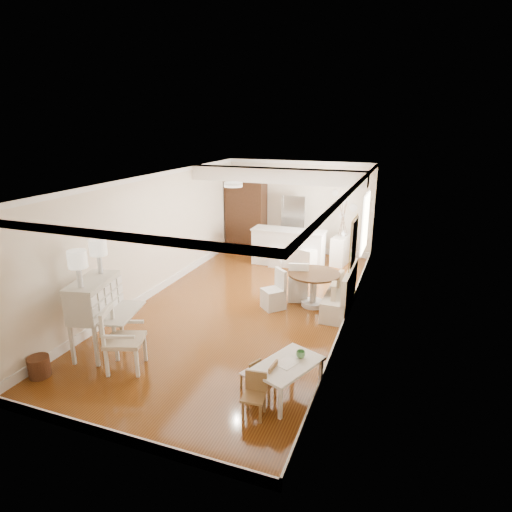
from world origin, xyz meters
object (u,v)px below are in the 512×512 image
Objects in this scene: kids_chair_a at (265,380)px; sideboard at (341,250)px; bar_stool_right at (309,254)px; breakfast_counter at (288,247)px; pantry_cabinet at (246,214)px; gustavian_armchair at (125,339)px; secretary_bureau at (96,316)px; kids_chair_b at (250,373)px; fridge at (305,226)px; slip_chair_far at (298,280)px; dining_table at (313,289)px; kids_table at (287,379)px; slip_chair_near at (273,290)px; bar_stool_left at (276,251)px; wicker_basket at (39,367)px; kids_chair_c at (254,396)px.

sideboard is at bearing -175.08° from kids_chair_a.
breakfast_counter is at bearing 178.66° from bar_stool_right.
gustavian_armchair is at bearing -84.23° from pantry_cabinet.
pantry_cabinet is 2.70× the size of sideboard.
kids_chair_b is (2.91, -0.10, -0.42)m from secretary_bureau.
fridge reaches higher than bar_stool_right.
pantry_cabinet is at bearing -68.65° from slip_chair_far.
secretary_bureau reaches higher than slip_chair_far.
breakfast_counter reaches higher than kids_chair_a.
fridge is (1.17, 7.15, 0.36)m from gustavian_armchair.
dining_table is 0.48m from slip_chair_far.
dining_table reaches higher than kids_table.
secretary_bureau reaches higher than slip_chair_near.
dining_table is 3.80m from fridge.
bar_stool_left is at bearing 124.64° from dining_table.
secretary_bureau is 4.40m from slip_chair_far.
bar_stool_right reaches higher than bar_stool_left.
secretary_bureau is 0.59× the size of pantry_cabinet.
kids_chair_a is at bearing -81.06° from sideboard.
pantry_cabinet is at bearing 86.72° from wicker_basket.
sideboard reaches higher than dining_table.
bar_stool_right reaches higher than slip_chair_near.
pantry_cabinet is at bearing -179.64° from sideboard.
sideboard reaches higher than wicker_basket.
breakfast_counter is (0.97, 6.10, -0.02)m from gustavian_armchair.
breakfast_counter reaches higher than bar_stool_left.
secretary_bureau is 2.65× the size of kids_chair_b.
bar_stool_left is at bearing -76.60° from slip_chair_far.
slip_chair_far reaches higher than bar_stool_left.
secretary_bureau is 0.75× the size of fridge.
kids_chair_b is at bearing -115.80° from kids_chair_a.
kids_chair_b is at bearing -75.05° from bar_stool_left.
bar_stool_right is (2.47, 5.46, -0.19)m from secretary_bureau.
slip_chair_near is at bearing -68.25° from bar_stool_right.
sideboard is (0.71, 0.96, -0.08)m from bar_stool_right.
bar_stool_right reaches higher than wicker_basket.
slip_chair_far is at bearing 151.35° from dining_table.
bar_stool_left is 0.50× the size of fridge.
kids_chair_a is at bearing -88.37° from dining_table.
bar_stool_left reaches higher than kids_chair_b.
kids_chair_c is at bearing -115.08° from kids_table.
sideboard is (-0.32, 6.50, 0.14)m from kids_table.
sideboard is at bearing 120.09° from slip_chair_near.
dining_table reaches higher than kids_chair_c.
kids_chair_c reaches higher than kids_chair_b.
sideboard is (3.18, 6.42, -0.27)m from secretary_bureau.
bar_stool_left is 0.95m from bar_stool_right.
pantry_cabinet is at bearing 76.46° from secretary_bureau.
wicker_basket is 0.39× the size of slip_chair_near.
fridge is 2.11× the size of sideboard.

